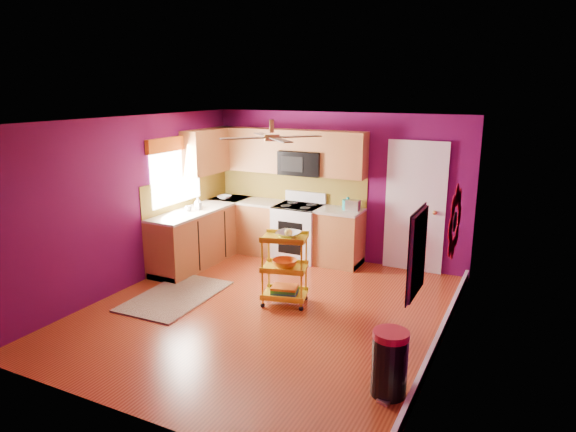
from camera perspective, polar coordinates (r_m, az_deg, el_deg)
The scene contains 18 objects.
ground at distance 6.94m, azimuth -2.47°, elevation -10.52°, with size 5.00×5.00×0.00m, color maroon.
room_envelope at distance 6.42m, azimuth -2.41°, elevation 2.80°, with size 4.54×5.04×2.52m.
lower_cabinets at distance 8.90m, azimuth -4.44°, elevation -1.95°, with size 2.81×2.31×0.94m.
electric_range at distance 8.83m, azimuth 1.18°, elevation -1.72°, with size 0.76×0.66×1.13m.
upper_cabinetry at distance 8.88m, azimuth -2.85°, elevation 7.03°, with size 2.80×2.30×1.26m.
left_window at distance 8.50m, azimuth -12.36°, elevation 5.99°, with size 0.08×1.35×1.08m.
panel_door at distance 8.37m, azimuth 13.93°, elevation 0.81°, with size 0.95×0.11×2.15m.
right_wall_art at distance 5.43m, azimuth 16.58°, elevation -1.92°, with size 0.04×2.74×1.04m.
ceiling_fan at distance 6.51m, azimuth -1.82°, elevation 8.82°, with size 1.01×1.01×0.26m.
shag_rug at distance 7.54m, azimuth -12.36°, elevation -8.67°, with size 0.97×1.58×0.02m, color #311A10.
rolling_cart at distance 6.95m, azimuth -0.32°, elevation -5.56°, with size 0.68×0.57×1.07m.
trash_can at distance 5.19m, azimuth 11.23°, elevation -15.76°, with size 0.43×0.43×0.66m.
teal_kettle at distance 8.47m, azimuth 6.66°, elevation 1.28°, with size 0.18×0.18×0.21m.
toaster at distance 8.38m, azimuth 7.21°, elevation 1.18°, with size 0.22×0.15×0.18m, color beige.
soap_bottle_a at distance 8.51m, azimuth -9.93°, elevation 1.26°, with size 0.08×0.08×0.18m, color #EA3F72.
soap_bottle_b at distance 8.66m, azimuth -9.97°, elevation 1.50°, with size 0.14×0.14×0.18m, color white.
counter_dish at distance 9.31m, azimuth -7.08°, elevation 2.09°, with size 0.24×0.24×0.06m, color white.
counter_cup at distance 8.46m, azimuth -11.01°, elevation 0.82°, with size 0.11×0.11×0.09m, color white.
Camera 1 is at (3.07, -5.51, 2.89)m, focal length 32.00 mm.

